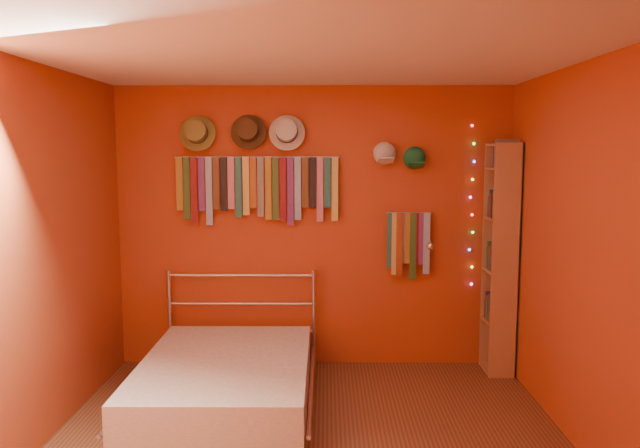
{
  "coord_description": "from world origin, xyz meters",
  "views": [
    {
      "loc": [
        0.11,
        -3.79,
        1.94
      ],
      "look_at": [
        0.07,
        0.9,
        1.38
      ],
      "focal_mm": 35.0,
      "sensor_mm": 36.0,
      "label": 1
    }
  ],
  "objects_px": {
    "tie_rack": "(257,185)",
    "bed": "(226,381)",
    "reading_lamp": "(430,246)",
    "bookshelf": "(505,257)"
  },
  "relations": [
    {
      "from": "reading_lamp",
      "to": "bookshelf",
      "type": "relative_size",
      "value": 0.14
    },
    {
      "from": "reading_lamp",
      "to": "tie_rack",
      "type": "bearing_deg",
      "value": 174.1
    },
    {
      "from": "tie_rack",
      "to": "bed",
      "type": "distance_m",
      "value": 1.72
    },
    {
      "from": "tie_rack",
      "to": "bed",
      "type": "height_order",
      "value": "tie_rack"
    },
    {
      "from": "tie_rack",
      "to": "bookshelf",
      "type": "bearing_deg",
      "value": -4.12
    },
    {
      "from": "reading_lamp",
      "to": "bed",
      "type": "distance_m",
      "value": 2.05
    },
    {
      "from": "tie_rack",
      "to": "bed",
      "type": "bearing_deg",
      "value": -98.78
    },
    {
      "from": "tie_rack",
      "to": "bed",
      "type": "xyz_separation_m",
      "value": [
        -0.15,
        -0.96,
        -1.42
      ]
    },
    {
      "from": "bed",
      "to": "bookshelf",
      "type": "bearing_deg",
      "value": 19.01
    },
    {
      "from": "bookshelf",
      "to": "bed",
      "type": "bearing_deg",
      "value": -160.75
    }
  ]
}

